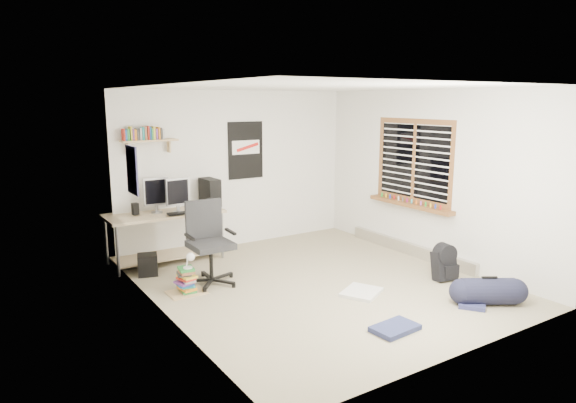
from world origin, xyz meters
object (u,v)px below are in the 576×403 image
desk (165,237)px  duffel_bag (488,293)px  office_chair (211,247)px  book_stack (186,281)px  backpack (444,265)px

desk → duffel_bag: (2.60, -3.61, -0.22)m
office_chair → duffel_bag: bearing=-40.5°
desk → book_stack: (-0.23, -1.37, -0.22)m
desk → duffel_bag: 4.46m
backpack → duffel_bag: (-0.21, -0.84, -0.06)m
desk → duffel_bag: desk is taller
backpack → duffel_bag: 0.87m
duffel_bag → book_stack: 3.61m
book_stack → office_chair: bearing=18.8°
desk → office_chair: size_ratio=1.53×
desk → office_chair: bearing=-66.2°
desk → duffel_bag: bearing=-38.3°
desk → backpack: desk is taller
desk → backpack: bearing=-28.6°
office_chair → backpack: bearing=-26.4°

